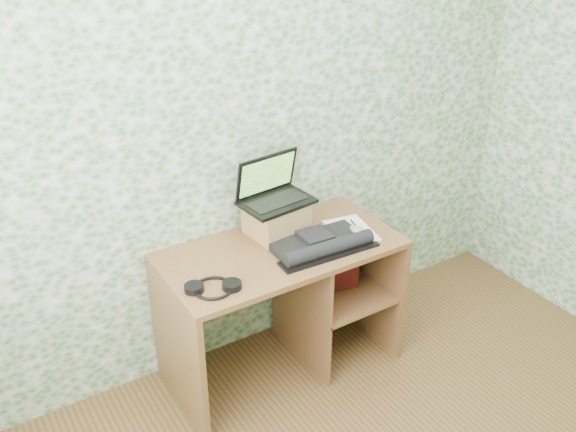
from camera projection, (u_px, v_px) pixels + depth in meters
wall_back at (248, 125)px, 3.15m from camera, size 3.50×0.00×3.50m
desk at (291, 285)px, 3.37m from camera, size 1.20×0.60×0.75m
riser at (277, 218)px, 3.28m from camera, size 0.30×0.26×0.17m
laptop at (273, 191)px, 3.24m from camera, size 0.38×0.29×0.24m
keyboard at (321, 244)px, 3.17m from camera, size 0.53×0.29×0.07m
headphones at (213, 287)px, 2.86m from camera, size 0.24×0.24×0.03m
notepad at (351, 231)px, 3.32m from camera, size 0.25×0.32×0.01m
mouse at (357, 232)px, 3.26m from camera, size 0.07×0.10×0.03m
pen at (355, 225)px, 3.35m from camera, size 0.04×0.12×0.01m
red_box at (335, 264)px, 3.44m from camera, size 0.26×0.14×0.30m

